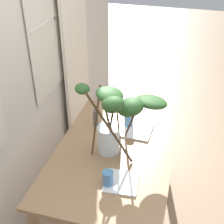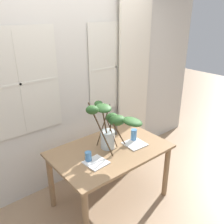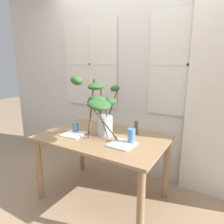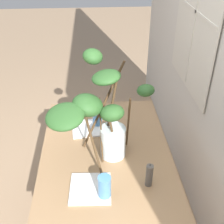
# 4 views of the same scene
# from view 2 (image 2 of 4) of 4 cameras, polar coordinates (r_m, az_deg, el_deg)

# --- Properties ---
(ground) EXTENTS (14.00, 14.00, 0.00)m
(ground) POSITION_cam_2_polar(r_m,az_deg,el_deg) (3.25, -0.39, -19.76)
(ground) COLOR #9E7F60
(back_wall_with_windows) EXTENTS (4.72, 0.14, 3.08)m
(back_wall_with_windows) POSITION_cam_2_polar(r_m,az_deg,el_deg) (3.10, -9.66, 10.28)
(back_wall_with_windows) COLOR beige
(back_wall_with_windows) RESTS_ON ground
(curtain_sheer_side) EXTENTS (0.58, 0.03, 2.59)m
(curtain_sheer_side) POSITION_cam_2_polar(r_m,az_deg,el_deg) (3.64, 5.20, 8.42)
(curtain_sheer_side) COLOR silver
(curtain_sheer_side) RESTS_ON ground
(dining_table) EXTENTS (1.31, 0.85, 0.74)m
(dining_table) POSITION_cam_2_polar(r_m,az_deg,el_deg) (2.86, -0.43, -10.57)
(dining_table) COLOR #93704C
(dining_table) RESTS_ON ground
(vase_with_branches) EXTENTS (0.62, 0.66, 0.64)m
(vase_with_branches) POSITION_cam_2_polar(r_m,az_deg,el_deg) (2.63, -0.02, -3.15)
(vase_with_branches) COLOR silver
(vase_with_branches) RESTS_ON dining_table
(drinking_glass_blue_left) EXTENTS (0.07, 0.07, 0.11)m
(drinking_glass_blue_left) POSITION_cam_2_polar(r_m,az_deg,el_deg) (2.58, -5.60, -10.40)
(drinking_glass_blue_left) COLOR #4C84BC
(drinking_glass_blue_left) RESTS_ON dining_table
(drinking_glass_blue_right) EXTENTS (0.07, 0.07, 0.15)m
(drinking_glass_blue_right) POSITION_cam_2_polar(r_m,az_deg,el_deg) (2.95, 5.14, -5.40)
(drinking_glass_blue_right) COLOR #4C84BC
(drinking_glass_blue_right) RESTS_ON dining_table
(plate_square_left) EXTENTS (0.23, 0.23, 0.01)m
(plate_square_left) POSITION_cam_2_polar(r_m,az_deg,el_deg) (2.57, -3.79, -11.76)
(plate_square_left) COLOR white
(plate_square_left) RESTS_ON dining_table
(plate_square_right) EXTENTS (0.24, 0.24, 0.01)m
(plate_square_right) POSITION_cam_2_polar(r_m,az_deg,el_deg) (2.90, 5.37, -7.46)
(plate_square_right) COLOR white
(plate_square_right) RESTS_ON dining_table
(pillar_candle) EXTENTS (0.04, 0.04, 0.16)m
(pillar_candle) POSITION_cam_2_polar(r_m,az_deg,el_deg) (3.08, 0.90, -4.02)
(pillar_candle) COLOR #514C47
(pillar_candle) RESTS_ON dining_table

